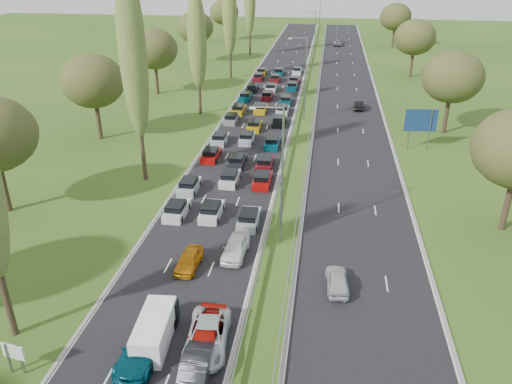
% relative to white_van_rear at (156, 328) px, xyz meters
% --- Properties ---
extents(ground, '(260.00, 260.00, 0.00)m').
position_rel_white_van_rear_xyz_m(ground, '(6.65, 50.33, -1.00)').
color(ground, '#2D4D18').
rests_on(ground, ground).
extents(near_carriageway, '(10.50, 215.00, 0.04)m').
position_rel_white_van_rear_xyz_m(near_carriageway, '(-0.10, 52.83, -1.00)').
color(near_carriageway, black).
rests_on(near_carriageway, ground).
extents(far_carriageway, '(10.50, 215.00, 0.04)m').
position_rel_white_van_rear_xyz_m(far_carriageway, '(13.40, 52.83, -1.00)').
color(far_carriageway, black).
rests_on(far_carriageway, ground).
extents(central_reservation, '(2.36, 215.00, 0.32)m').
position_rel_white_van_rear_xyz_m(central_reservation, '(6.65, 52.83, -0.45)').
color(central_reservation, gray).
rests_on(central_reservation, ground).
extents(lamp_columns, '(0.18, 140.18, 12.00)m').
position_rel_white_van_rear_xyz_m(lamp_columns, '(6.65, 48.33, 5.00)').
color(lamp_columns, gray).
rests_on(lamp_columns, ground).
extents(poplar_row, '(2.80, 127.80, 22.44)m').
position_rel_white_van_rear_xyz_m(poplar_row, '(-9.35, 38.49, 11.39)').
color(poplar_row, '#2D2116').
rests_on(poplar_row, ground).
extents(woodland_left, '(8.00, 166.00, 11.10)m').
position_rel_white_van_rear_xyz_m(woodland_left, '(-19.85, 32.95, 6.69)').
color(woodland_left, '#2D2116').
rests_on(woodland_left, ground).
extents(woodland_right, '(8.00, 153.00, 11.10)m').
position_rel_white_van_rear_xyz_m(woodland_right, '(26.15, 36.99, 6.69)').
color(woodland_right, '#2D2116').
rests_on(woodland_right, ground).
extents(traffic_queue_fill, '(9.11, 68.16, 0.80)m').
position_rel_white_van_rear_xyz_m(traffic_queue_fill, '(-0.13, 47.76, -0.56)').
color(traffic_queue_fill, silver).
rests_on(traffic_queue_fill, ground).
extents(near_car_7, '(2.43, 5.53, 1.58)m').
position_rel_white_van_rear_xyz_m(near_car_7, '(-0.30, -1.53, -0.19)').
color(near_car_7, '#053C4C').
rests_on(near_car_7, near_carriageway).
extents(near_car_8, '(1.73, 3.98, 1.34)m').
position_rel_white_van_rear_xyz_m(near_car_8, '(-0.10, 8.36, -0.31)').
color(near_car_8, orange).
rests_on(near_car_8, near_carriageway).
extents(near_car_9, '(1.85, 4.73, 1.53)m').
position_rel_white_van_rear_xyz_m(near_car_9, '(3.30, -3.03, -0.21)').
color(near_car_9, '#222227').
rests_on(near_car_9, near_carriageway).
extents(near_car_10, '(3.00, 5.73, 1.54)m').
position_rel_white_van_rear_xyz_m(near_car_10, '(3.35, 0.03, -0.21)').
color(near_car_10, silver).
rests_on(near_car_10, near_carriageway).
extents(near_car_11, '(2.08, 5.00, 1.44)m').
position_rel_white_van_rear_xyz_m(near_car_11, '(3.24, -0.03, -0.25)').
color(near_car_11, '#AC130A').
rests_on(near_car_11, near_carriageway).
extents(near_car_12, '(1.99, 4.51, 1.51)m').
position_rel_white_van_rear_xyz_m(near_car_12, '(3.20, 10.58, -0.22)').
color(near_car_12, white).
rests_on(near_car_12, near_carriageway).
extents(far_car_0, '(1.86, 4.08, 1.36)m').
position_rel_white_van_rear_xyz_m(far_car_0, '(11.43, 7.29, -0.30)').
color(far_car_0, '#AEB2B8').
rests_on(far_car_0, far_carriageway).
extents(far_car_1, '(1.63, 4.22, 1.37)m').
position_rel_white_van_rear_xyz_m(far_car_1, '(14.94, 55.46, -0.29)').
color(far_car_1, black).
rests_on(far_car_1, far_carriageway).
extents(far_car_2, '(2.49, 5.03, 1.37)m').
position_rel_white_van_rear_xyz_m(far_car_2, '(11.86, 116.72, -0.29)').
color(far_car_2, gray).
rests_on(far_car_2, far_carriageway).
extents(white_van_rear, '(1.89, 4.83, 1.94)m').
position_rel_white_van_rear_xyz_m(white_van_rear, '(0.00, 0.00, 0.00)').
color(white_van_rear, white).
rests_on(white_van_rear, near_carriageway).
extents(info_sign, '(1.50, 0.34, 2.10)m').
position_rel_white_van_rear_xyz_m(info_sign, '(-7.25, -3.76, 0.37)').
color(info_sign, gray).
rests_on(info_sign, ground).
extents(direction_sign, '(3.99, 0.52, 5.20)m').
position_rel_white_van_rear_xyz_m(direction_sign, '(21.55, 38.10, 2.57)').
color(direction_sign, gray).
rests_on(direction_sign, ground).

